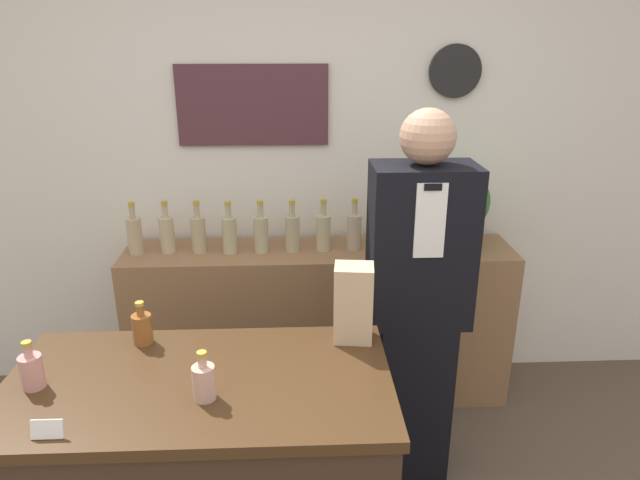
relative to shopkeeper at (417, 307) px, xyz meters
name	(u,v)px	position (x,y,z in m)	size (l,w,h in m)	color
back_wall	(299,158)	(-0.51, 0.90, 0.49)	(5.20, 0.09, 2.70)	silver
back_shelf	(320,323)	(-0.41, 0.64, -0.42)	(2.12, 0.42, 0.90)	#8E6642
shopkeeper	(417,307)	(0.00, 0.00, 0.00)	(0.44, 0.28, 1.74)	black
potted_plant	(457,205)	(0.34, 0.64, 0.28)	(0.34, 0.34, 0.44)	#4C3D2D
paper_bag	(353,303)	(-0.33, -0.39, 0.22)	(0.15, 0.13, 0.29)	tan
price_card_left	(47,429)	(-1.24, -0.90, 0.10)	(0.09, 0.02, 0.06)	white
counter_bottle_0	(32,370)	(-1.38, -0.65, 0.14)	(0.07, 0.07, 0.17)	tan
counter_bottle_1	(142,328)	(-1.10, -0.39, 0.14)	(0.07, 0.07, 0.17)	brown
counter_bottle_2	(204,381)	(-0.83, -0.74, 0.14)	(0.07, 0.07, 0.17)	tan
shelf_bottle_0	(135,234)	(-1.39, 0.63, 0.14)	(0.08, 0.08, 0.29)	tan
shelf_bottle_1	(167,233)	(-1.22, 0.64, 0.14)	(0.08, 0.08, 0.29)	tan
shelf_bottle_2	(198,233)	(-1.05, 0.63, 0.14)	(0.08, 0.08, 0.29)	tan
shelf_bottle_3	(230,234)	(-0.89, 0.62, 0.14)	(0.08, 0.08, 0.29)	tan
shelf_bottle_4	(261,233)	(-0.72, 0.62, 0.14)	(0.08, 0.08, 0.29)	tan
shelf_bottle_5	(292,232)	(-0.55, 0.63, 0.14)	(0.08, 0.08, 0.29)	tan
shelf_bottle_6	(323,231)	(-0.39, 0.63, 0.14)	(0.08, 0.08, 0.29)	tan
shelf_bottle_7	(354,230)	(-0.22, 0.64, 0.14)	(0.08, 0.08, 0.29)	tan
shelf_bottle_8	(385,231)	(-0.05, 0.63, 0.14)	(0.08, 0.08, 0.29)	tan
shelf_bottle_9	(415,229)	(0.12, 0.64, 0.14)	(0.08, 0.08, 0.29)	tan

